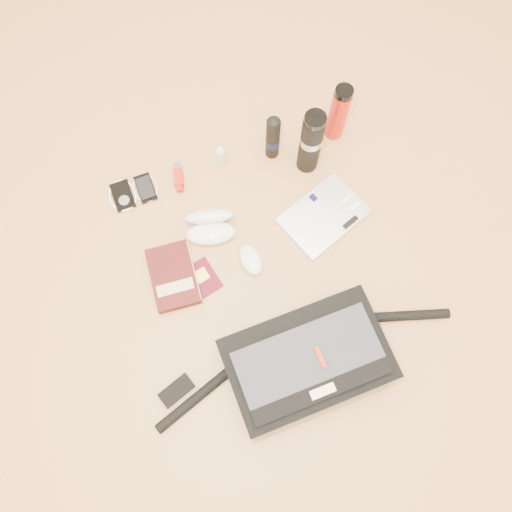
% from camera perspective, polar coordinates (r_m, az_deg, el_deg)
% --- Properties ---
extents(ground, '(4.00, 4.00, 0.00)m').
position_cam_1_polar(ground, '(1.70, 2.02, -3.21)').
color(ground, tan).
rests_on(ground, ground).
extents(messenger_bag, '(1.02, 0.32, 0.14)m').
position_cam_1_polar(messenger_bag, '(1.59, 5.73, -11.87)').
color(messenger_bag, black).
rests_on(messenger_bag, ground).
extents(laptop, '(0.34, 0.29, 0.03)m').
position_cam_1_polar(laptop, '(1.78, 7.75, 4.56)').
color(laptop, '#BBBBBD').
rests_on(laptop, ground).
extents(book, '(0.16, 0.23, 0.04)m').
position_cam_1_polar(book, '(1.70, -9.39, -2.32)').
color(book, '#3F100E').
rests_on(book, ground).
extents(passport, '(0.12, 0.14, 0.01)m').
position_cam_1_polar(passport, '(1.71, -6.09, -2.49)').
color(passport, '#4C0717').
rests_on(passport, ground).
extents(mouse, '(0.08, 0.12, 0.04)m').
position_cam_1_polar(mouse, '(1.70, -0.60, -0.43)').
color(mouse, silver).
rests_on(mouse, ground).
extents(sunglasses_case, '(0.20, 0.18, 0.10)m').
position_cam_1_polar(sunglasses_case, '(1.73, -5.27, 3.54)').
color(sunglasses_case, white).
rests_on(sunglasses_case, ground).
extents(ipod, '(0.10, 0.12, 0.01)m').
position_cam_1_polar(ipod, '(1.86, -14.98, 6.67)').
color(ipod, black).
rests_on(ipod, ground).
extents(phone, '(0.09, 0.11, 0.01)m').
position_cam_1_polar(phone, '(1.86, -12.52, 7.59)').
color(phone, black).
rests_on(phone, ground).
extents(inhaler, '(0.05, 0.12, 0.03)m').
position_cam_1_polar(inhaler, '(1.84, -8.84, 8.92)').
color(inhaler, '#A52012').
rests_on(inhaler, ground).
extents(spray_bottle, '(0.03, 0.03, 0.11)m').
position_cam_1_polar(spray_bottle, '(1.83, -4.04, 11.26)').
color(spray_bottle, '#A7D0E2').
rests_on(spray_bottle, ground).
extents(aerosol_can, '(0.05, 0.05, 0.21)m').
position_cam_1_polar(aerosol_can, '(1.80, 1.93, 13.38)').
color(aerosol_can, black).
rests_on(aerosol_can, ground).
extents(thermos_black, '(0.10, 0.10, 0.30)m').
position_cam_1_polar(thermos_black, '(1.74, 6.29, 12.79)').
color(thermos_black, black).
rests_on(thermos_black, ground).
extents(thermos_red, '(0.08, 0.08, 0.25)m').
position_cam_1_polar(thermos_red, '(1.85, 9.41, 15.83)').
color(thermos_red, red).
rests_on(thermos_red, ground).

